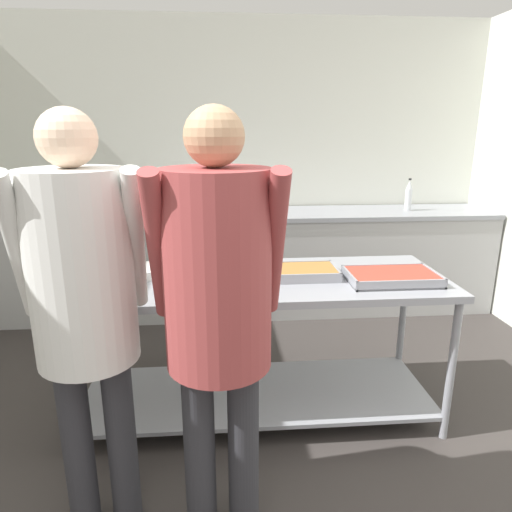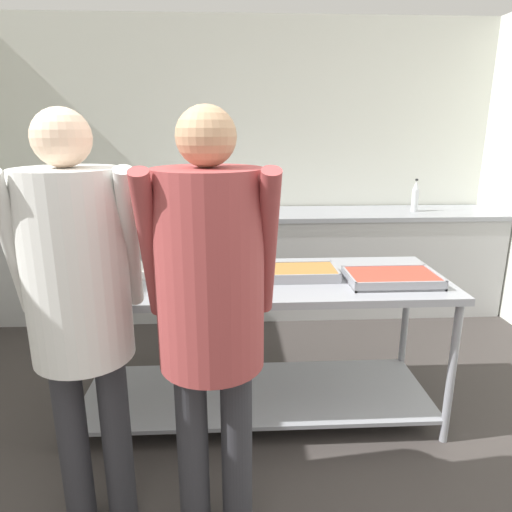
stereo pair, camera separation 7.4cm
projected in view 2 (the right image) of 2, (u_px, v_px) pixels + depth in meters
name	position (u px, v px, depth m)	size (l,w,h in m)	color
wall_rear	(245.00, 166.00, 4.38)	(4.77, 0.06, 2.65)	silver
back_counter	(247.00, 262.00, 4.26)	(4.61, 0.65, 0.94)	#A8A8A8
serving_counter	(257.00, 323.00, 2.65)	(2.14, 0.77, 0.86)	gray
broccoli_bowl	(104.00, 268.00, 2.63)	(0.20, 0.20, 0.10)	#3D668C
plate_stack	(149.00, 270.00, 2.64)	(0.24, 0.24, 0.05)	white
sauce_pan	(212.00, 263.00, 2.72)	(0.41, 0.27, 0.08)	gray
serving_tray_roast	(295.00, 273.00, 2.58)	(0.47, 0.26, 0.05)	gray
serving_tray_vegetables	(392.00, 278.00, 2.49)	(0.49, 0.31, 0.05)	gray
guest_serving_left	(211.00, 295.00, 1.69)	(0.50, 0.40, 1.76)	#2D2D33
guest_serving_right	(78.00, 290.00, 1.75)	(0.53, 0.41, 1.75)	#2D2D33
water_bottle	(415.00, 197.00, 4.16)	(0.06, 0.06, 0.30)	silver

